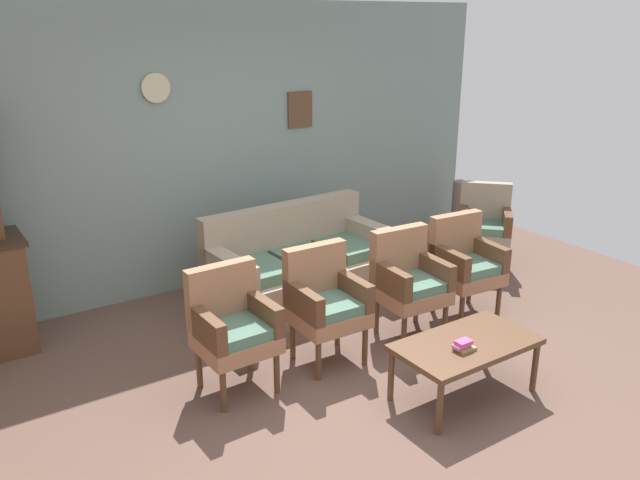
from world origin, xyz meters
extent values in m
plane|color=brown|center=(0.00, 0.00, 0.00)|extent=(7.68, 7.68, 0.00)
cube|color=gray|center=(0.00, 2.63, 1.35)|extent=(6.40, 0.06, 2.70)
cube|color=brown|center=(0.90, 2.58, 1.65)|extent=(0.28, 0.02, 0.36)
cylinder|color=beige|center=(-0.60, 2.58, 1.95)|extent=(0.26, 0.03, 0.26)
cube|color=gray|center=(0.31, 1.61, 0.21)|extent=(1.74, 0.88, 0.42)
cube|color=gray|center=(0.29, 1.93, 0.66)|extent=(1.71, 0.24, 0.48)
cube|color=gray|center=(1.08, 1.64, 0.54)|extent=(0.20, 0.81, 0.24)
cube|color=gray|center=(-0.47, 1.57, 0.54)|extent=(0.20, 0.81, 0.24)
cube|color=#4C705B|center=(0.80, 1.59, 0.47)|extent=(0.47, 0.58, 0.10)
cube|color=#4C705B|center=(0.31, 1.57, 0.47)|extent=(0.47, 0.58, 0.10)
cube|color=#4C705B|center=(-0.18, 1.54, 0.47)|extent=(0.47, 0.58, 0.10)
cube|color=#9E6B4C|center=(-0.86, 0.64, 0.38)|extent=(0.53, 0.49, 0.12)
cube|color=#4C705B|center=(-0.86, 0.62, 0.47)|extent=(0.45, 0.42, 0.10)
cube|color=#9E6B4C|center=(-0.86, 0.84, 0.67)|extent=(0.52, 0.11, 0.46)
cube|color=brown|center=(-0.64, 0.64, 0.55)|extent=(0.09, 0.48, 0.22)
cube|color=brown|center=(-1.08, 0.63, 0.55)|extent=(0.09, 0.48, 0.22)
cylinder|color=brown|center=(-0.65, 0.45, 0.16)|extent=(0.04, 0.04, 0.32)
cylinder|color=brown|center=(-1.07, 0.44, 0.16)|extent=(0.04, 0.04, 0.32)
cylinder|color=brown|center=(-0.65, 0.83, 0.16)|extent=(0.04, 0.04, 0.32)
cylinder|color=brown|center=(-1.07, 0.82, 0.16)|extent=(0.04, 0.04, 0.32)
cube|color=#9E6B4C|center=(-0.09, 0.62, 0.38)|extent=(0.53, 0.49, 0.12)
cube|color=#4C705B|center=(-0.09, 0.60, 0.47)|extent=(0.45, 0.42, 0.10)
cube|color=#9E6B4C|center=(-0.08, 0.82, 0.67)|extent=(0.52, 0.11, 0.46)
cube|color=brown|center=(0.13, 0.61, 0.55)|extent=(0.09, 0.48, 0.22)
cube|color=brown|center=(-0.31, 0.62, 0.55)|extent=(0.09, 0.48, 0.22)
cylinder|color=brown|center=(0.11, 0.42, 0.16)|extent=(0.04, 0.04, 0.32)
cylinder|color=brown|center=(-0.31, 0.43, 0.16)|extent=(0.04, 0.04, 0.32)
cylinder|color=brown|center=(0.12, 0.80, 0.16)|extent=(0.04, 0.04, 0.32)
cylinder|color=brown|center=(-0.29, 0.81, 0.16)|extent=(0.04, 0.04, 0.32)
cube|color=#9E6B4C|center=(0.71, 0.58, 0.38)|extent=(0.55, 0.51, 0.12)
cube|color=#4C705B|center=(0.71, 0.56, 0.47)|extent=(0.47, 0.44, 0.10)
cube|color=#9E6B4C|center=(0.73, 0.78, 0.67)|extent=(0.53, 0.13, 0.46)
cube|color=brown|center=(0.93, 0.57, 0.55)|extent=(0.11, 0.48, 0.22)
cube|color=brown|center=(0.49, 0.60, 0.55)|extent=(0.11, 0.48, 0.22)
cylinder|color=brown|center=(0.91, 0.38, 0.16)|extent=(0.04, 0.04, 0.32)
cylinder|color=brown|center=(0.49, 0.41, 0.16)|extent=(0.04, 0.04, 0.32)
cylinder|color=brown|center=(0.94, 0.76, 0.16)|extent=(0.04, 0.04, 0.32)
cylinder|color=brown|center=(0.52, 0.79, 0.16)|extent=(0.04, 0.04, 0.32)
cube|color=#9E6B4C|center=(1.39, 0.61, 0.38)|extent=(0.56, 0.52, 0.12)
cube|color=#4C705B|center=(1.39, 0.59, 0.47)|extent=(0.48, 0.44, 0.10)
cube|color=#9E6B4C|center=(1.41, 0.81, 0.67)|extent=(0.53, 0.14, 0.46)
cube|color=brown|center=(1.61, 0.59, 0.55)|extent=(0.12, 0.49, 0.22)
cube|color=brown|center=(1.17, 0.63, 0.55)|extent=(0.12, 0.49, 0.22)
cylinder|color=brown|center=(1.58, 0.40, 0.16)|extent=(0.04, 0.04, 0.32)
cylinder|color=brown|center=(1.17, 0.44, 0.16)|extent=(0.04, 0.04, 0.32)
cylinder|color=brown|center=(1.62, 0.78, 0.16)|extent=(0.04, 0.04, 0.32)
cylinder|color=brown|center=(1.20, 0.82, 0.16)|extent=(0.04, 0.04, 0.32)
cube|color=gray|center=(2.36, 1.32, 0.38)|extent=(0.71, 0.71, 0.12)
cube|color=#4C705B|center=(2.34, 1.30, 0.47)|extent=(0.60, 0.60, 0.10)
cube|color=gray|center=(2.50, 1.46, 0.67)|extent=(0.44, 0.44, 0.46)
cube|color=brown|center=(2.51, 1.16, 0.55)|extent=(0.40, 0.39, 0.22)
cube|color=brown|center=(2.20, 1.47, 0.55)|extent=(0.40, 0.39, 0.22)
cylinder|color=brown|center=(2.37, 1.03, 0.16)|extent=(0.04, 0.04, 0.32)
cylinder|color=brown|center=(2.07, 1.33, 0.16)|extent=(0.04, 0.04, 0.32)
cylinder|color=brown|center=(2.64, 1.30, 0.16)|extent=(0.04, 0.04, 0.32)
cylinder|color=brown|center=(2.35, 1.60, 0.16)|extent=(0.04, 0.04, 0.32)
cube|color=brown|center=(0.43, -0.31, 0.40)|extent=(1.00, 0.56, 0.04)
cylinder|color=brown|center=(-0.03, -0.07, 0.19)|extent=(0.04, 0.04, 0.38)
cylinder|color=brown|center=(0.89, -0.07, 0.19)|extent=(0.04, 0.04, 0.38)
cylinder|color=brown|center=(-0.03, -0.55, 0.19)|extent=(0.04, 0.04, 0.38)
cylinder|color=brown|center=(0.89, -0.55, 0.19)|extent=(0.04, 0.04, 0.38)
cube|color=olive|center=(0.34, -0.38, 0.43)|extent=(0.13, 0.10, 0.02)
cube|color=#BB6AA4|center=(0.31, -0.37, 0.45)|extent=(0.12, 0.07, 0.02)
cube|color=#EC448E|center=(0.32, -0.38, 0.48)|extent=(0.11, 0.08, 0.03)
cylinder|color=#79605D|center=(2.85, 2.15, 0.36)|extent=(0.20, 0.20, 0.72)
camera|label=1|loc=(-2.61, -3.05, 2.53)|focal=36.19mm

